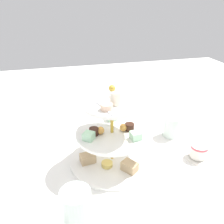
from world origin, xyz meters
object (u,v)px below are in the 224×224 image
at_px(tiered_serving_stand, 112,139).
at_px(butter_knife_left, 19,153).
at_px(butter_knife_right, 208,217).
at_px(water_glass_short_left, 171,126).
at_px(teacup_with_saucer, 198,152).
at_px(water_glass_tall_right, 77,214).

distance_m(tiered_serving_stand, butter_knife_left, 0.34).
height_order(tiered_serving_stand, butter_knife_right, tiered_serving_stand).
relative_size(water_glass_short_left, butter_knife_left, 0.49).
bearing_deg(tiered_serving_stand, butter_knife_right, 32.93).
distance_m(tiered_serving_stand, teacup_with_saucer, 0.30).
bearing_deg(water_glass_short_left, water_glass_tall_right, -50.22).
bearing_deg(teacup_with_saucer, water_glass_short_left, -170.76).
distance_m(water_glass_short_left, butter_knife_left, 0.58).
height_order(water_glass_short_left, butter_knife_right, water_glass_short_left).
height_order(water_glass_tall_right, water_glass_short_left, water_glass_tall_right).
xyz_separation_m(water_glass_short_left, butter_knife_left, (-0.02, -0.58, -0.04)).
distance_m(water_glass_short_left, butter_knife_right, 0.39).
distance_m(water_glass_tall_right, teacup_with_saucer, 0.47).
bearing_deg(water_glass_short_left, butter_knife_right, -12.84).
bearing_deg(water_glass_short_left, butter_knife_left, -92.03).
relative_size(tiered_serving_stand, butter_knife_right, 1.67).
relative_size(tiered_serving_stand, water_glass_short_left, 3.39).
bearing_deg(teacup_with_saucer, butter_knife_right, -26.51).
bearing_deg(butter_knife_right, water_glass_tall_right, 151.01).
height_order(teacup_with_saucer, butter_knife_left, teacup_with_saucer).
relative_size(water_glass_tall_right, butter_knife_left, 0.78).
xyz_separation_m(tiered_serving_stand, teacup_with_saucer, (0.06, 0.29, -0.06)).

